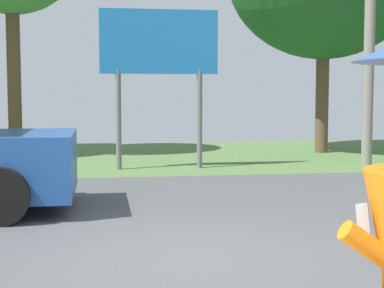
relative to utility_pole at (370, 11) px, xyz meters
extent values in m
cube|color=#4C4C4F|center=(-5.10, -4.94, -3.57)|extent=(40.00, 8.00, 0.10)
cube|color=#52733F|center=(-5.10, 3.06, -3.57)|extent=(40.00, 8.00, 0.10)
cylinder|color=orange|center=(-5.03, -11.08, -2.36)|extent=(0.29, 0.08, 0.24)
cube|color=#B7B7BC|center=(-5.07, -11.05, -2.26)|extent=(0.02, 0.11, 0.16)
cylinder|color=black|center=(-7.30, -3.08, -3.14)|extent=(0.76, 0.28, 0.76)
cylinder|color=black|center=(-7.30, -5.08, -3.14)|extent=(0.76, 0.28, 0.76)
cylinder|color=gray|center=(0.00, 0.00, -0.17)|extent=(0.24, 0.24, 6.69)
cylinder|color=slate|center=(-5.62, 0.32, -2.42)|extent=(0.12, 0.12, 2.20)
cylinder|color=slate|center=(-3.82, 0.32, -2.42)|extent=(0.12, 0.12, 2.20)
cube|color=#1E72B2|center=(-4.72, 0.32, -0.72)|extent=(2.60, 0.10, 1.40)
cylinder|color=brown|center=(0.11, 3.20, -1.85)|extent=(0.36, 0.36, 3.33)
cylinder|color=brown|center=(-8.27, 3.69, -1.41)|extent=(0.36, 0.36, 4.22)
camera|label=1|loc=(-6.02, -13.14, -1.77)|focal=57.14mm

